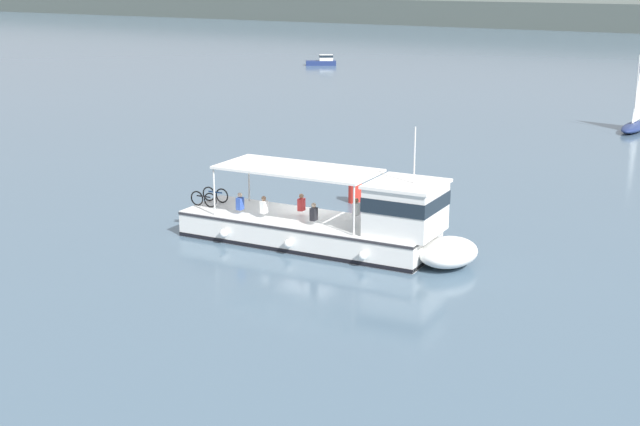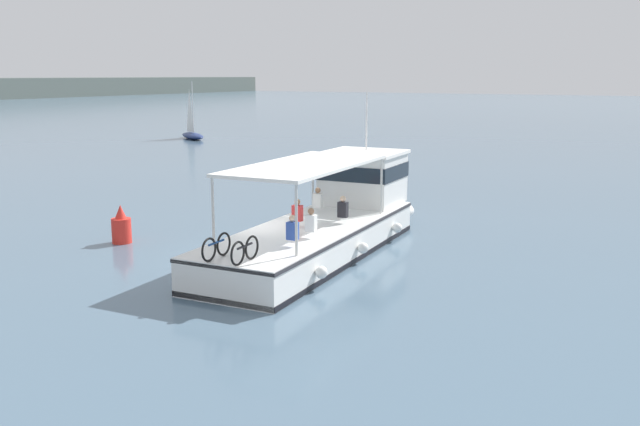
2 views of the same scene
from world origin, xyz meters
TOP-DOWN VIEW (x-y plane):
  - ground_plane at (0.00, 0.00)m, footprint 400.00×400.00m
  - ferry_main at (2.43, -1.62)m, footprint 12.98×4.10m
  - sailboat_horizon_east at (32.60, 29.69)m, footprint 3.79×4.79m
  - channel_buoy at (-0.80, 5.31)m, footprint 0.70×0.70m

SIDE VIEW (x-z plane):
  - ground_plane at x=0.00m, z-range 0.00..0.00m
  - sailboat_horizon_east at x=32.60m, z-range -2.16..3.24m
  - channel_buoy at x=-0.80m, z-range -0.13..1.27m
  - ferry_main at x=2.43m, z-range -1.64..3.68m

